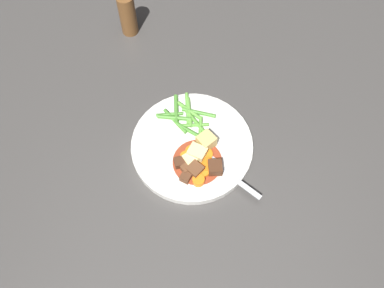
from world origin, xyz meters
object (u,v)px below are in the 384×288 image
carrot_slice_1 (208,165)px  carrot_slice_3 (186,157)px  meat_chunk_2 (187,168)px  meat_chunk_3 (195,170)px  dinner_plate (192,146)px  fork (222,170)px  potato_chunk_2 (193,159)px  potato_chunk_1 (206,143)px  carrot_slice_5 (198,180)px  meat_chunk_1 (180,163)px  meat_chunk_4 (186,176)px  pepper_mill (128,15)px  carrot_slice_0 (202,170)px  potato_chunk_0 (197,153)px  meat_chunk_0 (215,168)px  carrot_slice_4 (205,155)px  carrot_slice_2 (190,151)px

carrot_slice_1 → carrot_slice_3: 0.05m
meat_chunk_2 → meat_chunk_3: size_ratio=0.87×
dinner_plate → fork: size_ratio=1.68×
carrot_slice_1 → potato_chunk_2: 0.03m
carrot_slice_1 → potato_chunk_1: 0.05m
carrot_slice_5 → meat_chunk_1: size_ratio=1.11×
meat_chunk_3 → meat_chunk_4: 0.02m
dinner_plate → potato_chunk_1: size_ratio=7.98×
meat_chunk_2 → meat_chunk_1: bearing=-124.7°
meat_chunk_4 → pepper_mill: bearing=-156.8°
carrot_slice_0 → meat_chunk_2: meat_chunk_2 is taller
potato_chunk_0 → fork: 0.06m
potato_chunk_2 → carrot_slice_5: bearing=18.6°
potato_chunk_1 → meat_chunk_1: bearing=-48.5°
meat_chunk_1 → pepper_mill: 0.40m
potato_chunk_0 → meat_chunk_0: size_ratio=1.23×
pepper_mill → meat_chunk_3: bearing=26.0°
carrot_slice_4 → meat_chunk_2: meat_chunk_2 is taller
carrot_slice_4 → meat_chunk_2: size_ratio=1.28×
meat_chunk_2 → fork: size_ratio=0.16×
carrot_slice_1 → carrot_slice_2: bearing=-128.2°
meat_chunk_3 → carrot_slice_4: bearing=154.3°
carrot_slice_3 → carrot_slice_2: bearing=152.0°
meat_chunk_0 → fork: bearing=93.4°
carrot_slice_4 → carrot_slice_3: bearing=-79.3°
potato_chunk_1 → meat_chunk_1: 0.07m
meat_chunk_3 → meat_chunk_0: bearing=100.0°
meat_chunk_1 → fork: size_ratio=0.15×
fork → meat_chunk_1: bearing=-94.5°
meat_chunk_1 → meat_chunk_2: (0.01, 0.02, 0.00)m
fork → meat_chunk_2: bearing=-86.7°
potato_chunk_1 → potato_chunk_2: bearing=-35.5°
potato_chunk_0 → meat_chunk_1: potato_chunk_0 is taller
meat_chunk_1 → pepper_mill: bearing=-157.2°
carrot_slice_2 → meat_chunk_3: size_ratio=0.91×
dinner_plate → meat_chunk_1: bearing=-23.3°
meat_chunk_3 → fork: 0.06m
potato_chunk_1 → potato_chunk_2: size_ratio=1.14×
carrot_slice_5 → potato_chunk_1: bearing=172.1°
carrot_slice_1 → carrot_slice_5: same height
meat_chunk_0 → meat_chunk_3: size_ratio=1.04×
carrot_slice_3 → carrot_slice_4: (-0.01, 0.04, 0.00)m
carrot_slice_3 → potato_chunk_0: size_ratio=0.73×
meat_chunk_1 → meat_chunk_4: (0.03, 0.01, -0.00)m
pepper_mill → meat_chunk_4: bearing=23.2°
carrot_slice_2 → fork: size_ratio=0.16×
dinner_plate → meat_chunk_3: size_ratio=9.38×
potato_chunk_0 → meat_chunk_2: bearing=-29.1°
carrot_slice_0 → carrot_slice_2: 0.05m
carrot_slice_1 → potato_chunk_2: bearing=-106.2°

